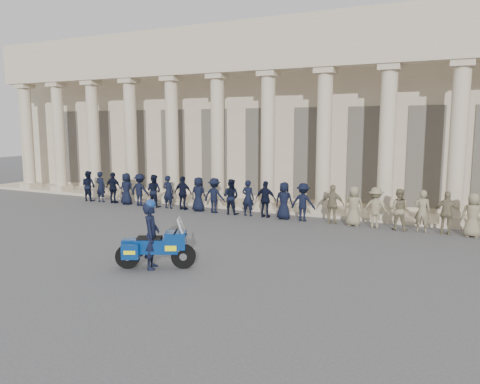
{
  "coord_description": "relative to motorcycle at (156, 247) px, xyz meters",
  "views": [
    {
      "loc": [
        6.99,
        -11.58,
        3.91
      ],
      "look_at": [
        -0.17,
        2.88,
        1.6
      ],
      "focal_mm": 35.0,
      "sensor_mm": 36.0,
      "label": 1
    }
  ],
  "objects": [
    {
      "name": "officer_rank",
      "position": [
        0.1,
        7.92,
        0.17
      ],
      "size": [
        21.09,
        0.59,
        1.57
      ],
      "color": "black",
      "rests_on": "ground"
    },
    {
      "name": "ground",
      "position": [
        0.6,
        1.43,
        -0.61
      ],
      "size": [
        90.0,
        90.0,
        0.0
      ],
      "primitive_type": "plane",
      "color": "#4D4D50",
      "rests_on": "ground"
    },
    {
      "name": "building",
      "position": [
        0.6,
        16.17,
        3.91
      ],
      "size": [
        40.0,
        12.5,
        9.0
      ],
      "color": "#C1AE90",
      "rests_on": "ground"
    },
    {
      "name": "rider",
      "position": [
        -0.11,
        -0.06,
        0.34
      ],
      "size": [
        0.69,
        0.8,
        1.93
      ],
      "rotation": [
        0.0,
        0.0,
        2.03
      ],
      "color": "black",
      "rests_on": "ground"
    },
    {
      "name": "motorcycle",
      "position": [
        0.0,
        0.0,
        0.0
      ],
      "size": [
        2.04,
        1.38,
        1.42
      ],
      "rotation": [
        0.0,
        0.0,
        0.46
      ],
      "color": "black",
      "rests_on": "ground"
    }
  ]
}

